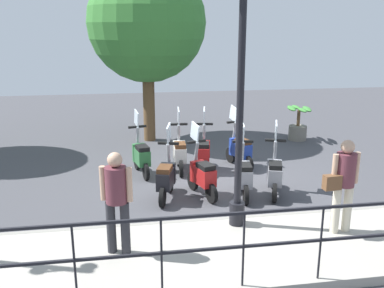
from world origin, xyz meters
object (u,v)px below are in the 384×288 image
(potted_palm, at_px, (298,126))
(scooter_far_3, at_px, (141,155))
(scooter_near_2, at_px, (202,175))
(pedestrian_with_bag, at_px, (344,179))
(scooter_near_3, at_px, (166,177))
(tree_distant, at_px, (147,23))
(scooter_near_0, at_px, (275,173))
(scooter_far_0, at_px, (240,149))
(scooter_far_2, at_px, (180,152))
(scooter_near_1, at_px, (244,175))
(lamp_post_near, at_px, (240,111))
(pedestrian_distant, at_px, (117,195))
(scooter_far_1, at_px, (204,152))

(potted_palm, distance_m, scooter_far_3, 5.62)
(scooter_near_2, bearing_deg, potted_palm, -60.85)
(pedestrian_with_bag, bearing_deg, scooter_near_3, 45.05)
(tree_distant, distance_m, scooter_near_0, 6.29)
(scooter_near_3, xyz_separation_m, scooter_far_0, (1.79, -2.05, 0.00))
(scooter_near_2, xyz_separation_m, scooter_far_2, (1.68, 0.25, 0.00))
(scooter_far_0, bearing_deg, scooter_near_1, 150.60)
(scooter_near_2, height_order, scooter_far_0, same)
(pedestrian_with_bag, bearing_deg, lamp_post_near, 65.45)
(pedestrian_with_bag, height_order, scooter_near_3, pedestrian_with_bag)
(pedestrian_with_bag, distance_m, scooter_near_2, 3.01)
(lamp_post_near, bearing_deg, pedestrian_distant, 108.00)
(tree_distant, xyz_separation_m, scooter_near_0, (-4.98, -2.31, -3.08))
(tree_distant, height_order, scooter_near_0, tree_distant)
(pedestrian_distant, relative_size, scooter_far_3, 1.03)
(tree_distant, bearing_deg, scooter_near_0, -155.11)
(scooter_near_3, xyz_separation_m, scooter_far_3, (1.62, 0.44, 0.00))
(scooter_near_2, bearing_deg, scooter_far_1, -29.61)
(pedestrian_distant, distance_m, scooter_far_3, 4.00)
(scooter_far_2, bearing_deg, scooter_far_1, -93.04)
(potted_palm, relative_size, scooter_far_3, 0.69)
(pedestrian_with_bag, bearing_deg, scooter_near_1, 21.65)
(lamp_post_near, height_order, scooter_far_2, lamp_post_near)
(potted_palm, xyz_separation_m, scooter_far_3, (-2.51, 5.02, 0.04))
(pedestrian_with_bag, height_order, tree_distant, tree_distant)
(scooter_far_1, bearing_deg, pedestrian_distant, 163.99)
(pedestrian_distant, bearing_deg, lamp_post_near, 125.36)
(pedestrian_distant, bearing_deg, pedestrian_with_bag, 108.90)
(lamp_post_near, bearing_deg, scooter_near_3, 32.80)
(lamp_post_near, height_order, scooter_far_1, lamp_post_near)
(scooter_near_2, relative_size, scooter_far_0, 1.00)
(scooter_far_0, distance_m, scooter_far_2, 1.54)
(pedestrian_distant, bearing_deg, scooter_far_3, -170.18)
(potted_palm, height_order, scooter_far_0, scooter_far_0)
(pedestrian_with_bag, height_order, potted_palm, pedestrian_with_bag)
(tree_distant, xyz_separation_m, scooter_far_2, (-3.13, -0.54, -3.08))
(scooter_near_2, relative_size, scooter_far_3, 1.00)
(scooter_near_1, bearing_deg, scooter_far_2, 38.96)
(tree_distant, distance_m, scooter_near_2, 5.76)
(scooter_far_2, height_order, scooter_far_3, same)
(lamp_post_near, xyz_separation_m, scooter_far_2, (3.37, 0.55, -1.67))
(lamp_post_near, distance_m, scooter_far_0, 3.95)
(lamp_post_near, bearing_deg, scooter_far_0, -16.00)
(scooter_near_3, bearing_deg, potted_palm, -30.83)
(tree_distant, distance_m, scooter_far_0, 4.81)
(potted_palm, height_order, scooter_near_0, scooter_near_0)
(scooter_near_0, distance_m, scooter_far_3, 3.23)
(pedestrian_distant, relative_size, scooter_near_1, 1.03)
(scooter_near_0, bearing_deg, scooter_far_2, 61.50)
(tree_distant, bearing_deg, scooter_far_3, 172.76)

